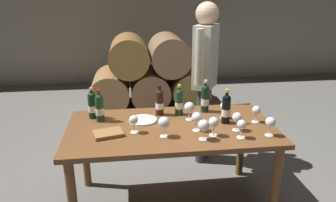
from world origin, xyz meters
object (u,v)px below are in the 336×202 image
at_px(wine_glass_3, 214,123).
at_px(wine_glass_6, 164,123).
at_px(wine_glass_10, 270,123).
at_px(dining_table, 171,136).
at_px(wine_bottle_5, 226,109).
at_px(wine_glass_0, 189,107).
at_px(wine_bottle_4, 100,107).
at_px(wine_bottle_2, 179,102).
at_px(wine_glass_5, 256,111).
at_px(wine_bottle_0, 160,102).
at_px(wine_bottle_1, 92,105).
at_px(wine_glass_2, 197,118).
at_px(wine_glass_7, 237,118).
at_px(serving_plate, 143,120).
at_px(wine_glass_8, 134,120).
at_px(sommelier_presenting, 205,69).
at_px(wine_bottle_3, 205,98).
at_px(wine_glass_1, 242,125).
at_px(wine_glass_4, 224,107).
at_px(wine_glass_9, 204,126).
at_px(tasting_notebook, 108,133).

xyz_separation_m(wine_glass_3, wine_glass_6, (-0.38, 0.03, 0.00)).
relative_size(wine_glass_6, wine_glass_10, 1.06).
bearing_deg(wine_glass_6, dining_table, 66.83).
xyz_separation_m(wine_bottle_5, wine_glass_0, (-0.29, 0.10, -0.01)).
height_order(wine_bottle_4, wine_glass_10, wine_bottle_4).
distance_m(wine_bottle_2, wine_glass_5, 0.67).
height_order(wine_bottle_2, wine_glass_3, wine_bottle_2).
distance_m(wine_bottle_0, wine_bottle_1, 0.59).
relative_size(wine_bottle_2, wine_bottle_4, 0.98).
bearing_deg(wine_glass_2, wine_glass_7, -6.55).
relative_size(wine_bottle_2, serving_plate, 1.16).
xyz_separation_m(wine_glass_8, wine_glass_10, (1.03, -0.19, 0.00)).
relative_size(wine_bottle_1, wine_glass_0, 1.70).
bearing_deg(sommelier_presenting, wine_bottle_3, -102.76).
bearing_deg(wine_glass_5, wine_glass_8, -175.61).
xyz_separation_m(wine_bottle_1, wine_glass_1, (1.15, -0.55, -0.02)).
height_order(wine_glass_6, wine_glass_10, wine_glass_6).
bearing_deg(dining_table, wine_bottle_3, 39.67).
xyz_separation_m(wine_glass_3, wine_glass_4, (0.18, 0.34, -0.00)).
bearing_deg(wine_glass_5, wine_bottle_4, 171.63).
xyz_separation_m(wine_bottle_2, wine_bottle_5, (0.36, -0.24, 0.01)).
bearing_deg(wine_glass_9, tasting_notebook, 166.72).
relative_size(wine_bottle_3, wine_glass_9, 1.87).
relative_size(wine_bottle_0, wine_glass_7, 1.79).
bearing_deg(serving_plate, wine_glass_7, -21.75).
bearing_deg(wine_glass_6, wine_glass_5, 12.76).
bearing_deg(wine_glass_1, wine_bottle_3, 104.08).
xyz_separation_m(wine_glass_8, serving_plate, (0.08, 0.23, -0.10)).
relative_size(wine_bottle_1, wine_bottle_3, 0.92).
relative_size(wine_bottle_2, sommelier_presenting, 0.16).
distance_m(wine_glass_2, sommelier_presenting, 0.92).
height_order(wine_bottle_0, wine_glass_7, wine_bottle_0).
bearing_deg(dining_table, wine_glass_5, -0.54).
bearing_deg(wine_glass_10, wine_bottle_2, 139.98).
height_order(wine_glass_9, tasting_notebook, wine_glass_9).
distance_m(wine_glass_1, wine_glass_8, 0.83).
xyz_separation_m(wine_bottle_3, wine_glass_6, (-0.43, -0.48, -0.02)).
distance_m(wine_glass_2, wine_glass_6, 0.28).
bearing_deg(wine_glass_8, wine_bottle_0, 55.98).
relative_size(wine_bottle_4, wine_glass_4, 1.90).
height_order(wine_glass_5, wine_glass_9, wine_glass_9).
height_order(wine_bottle_2, wine_bottle_5, wine_bottle_5).
bearing_deg(wine_glass_6, wine_glass_2, 15.72).
bearing_deg(wine_glass_2, wine_bottle_3, 68.02).
relative_size(wine_bottle_5, wine_glass_3, 1.92).
bearing_deg(wine_glass_2, wine_bottle_1, 155.83).
distance_m(wine_bottle_4, tasting_notebook, 0.32).
bearing_deg(wine_glass_4, tasting_notebook, -167.24).
xyz_separation_m(wine_bottle_2, wine_bottle_4, (-0.69, -0.06, 0.00)).
distance_m(wine_glass_0, wine_glass_4, 0.31).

